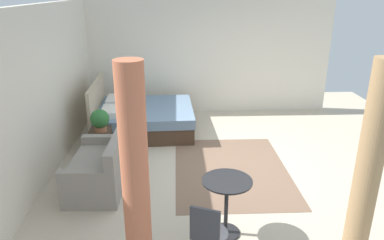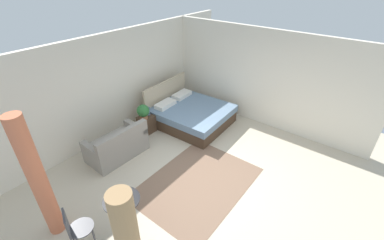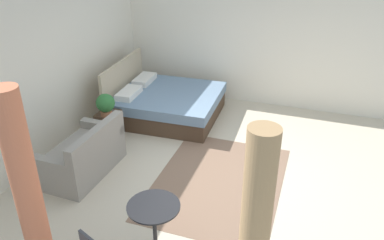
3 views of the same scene
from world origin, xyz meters
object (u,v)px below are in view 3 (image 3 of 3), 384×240
object	(u,v)px
nightstand	(109,125)
balcony_table	(154,222)
bed	(166,103)
vase	(109,105)
couch	(84,156)
potted_plant	(106,104)

from	to	relation	value
nightstand	balcony_table	world-z (taller)	balcony_table
bed	vase	xyz separation A→B (m)	(-1.01, 0.69, 0.30)
couch	potted_plant	xyz separation A→B (m)	(1.06, 0.19, 0.42)
bed	balcony_table	distance (m)	3.76
nightstand	vase	world-z (taller)	vase
vase	couch	bearing A→B (deg)	-168.75
bed	nightstand	world-z (taller)	bed
bed	vase	bearing A→B (deg)	145.83
potted_plant	balcony_table	bearing A→B (deg)	-139.52
bed	balcony_table	size ratio (longest dim) A/B	2.77
couch	balcony_table	distance (m)	2.16
nightstand	balcony_table	xyz separation A→B (m)	(-2.38, -1.99, 0.27)
couch	nightstand	bearing A→B (deg)	11.15
balcony_table	bed	bearing A→B (deg)	20.72
potted_plant	vase	world-z (taller)	potted_plant
bed	vase	world-z (taller)	bed
nightstand	potted_plant	distance (m)	0.48
couch	vase	world-z (taller)	couch
bed	balcony_table	world-z (taller)	bed
nightstand	balcony_table	bearing A→B (deg)	-140.15
bed	potted_plant	world-z (taller)	bed
bed	couch	size ratio (longest dim) A/B	1.49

